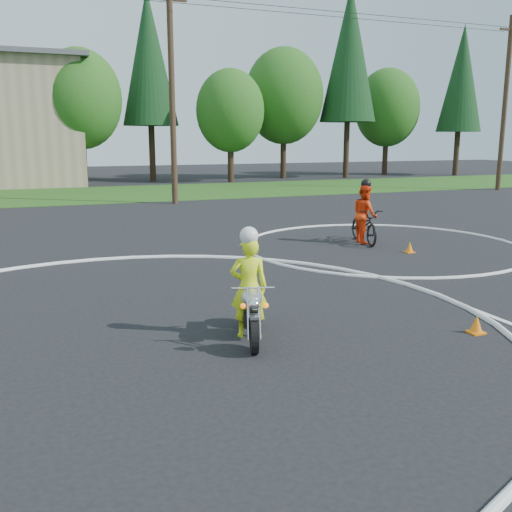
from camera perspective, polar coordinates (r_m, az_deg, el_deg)
name	(u,v)px	position (r m, az deg, el deg)	size (l,w,h in m)	color
ground	(184,415)	(6.82, -7.22, -15.50)	(120.00, 120.00, 0.00)	black
grass_strip	(59,196)	(33.07, -19.07, 5.73)	(120.00, 10.00, 0.02)	#1E4714
course_markings	(235,298)	(11.30, -2.08, -4.20)	(19.05, 19.05, 0.12)	silver
primary_motorcycle	(252,311)	(8.93, -0.44, -5.48)	(0.84, 1.77, 0.96)	black
rider_primary_grp	(249,284)	(8.95, -0.71, -2.84)	(0.68, 0.54, 1.78)	#E0F81A
rider_second_grp	(365,220)	(17.43, 10.81, 3.51)	(1.09, 2.10, 1.92)	black
traffic_cones	(414,299)	(11.12, 15.48, -4.21)	(20.90, 11.72, 0.30)	orange
treeline	(259,89)	(43.77, 0.27, 16.34)	(38.20, 8.10, 14.52)	#382619
utility_poles	(172,92)	(27.73, -8.40, 15.94)	(41.60, 1.12, 10.00)	#473321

